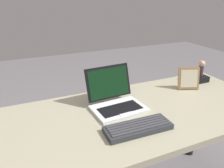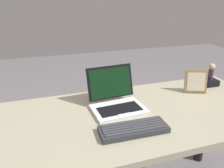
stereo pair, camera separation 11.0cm
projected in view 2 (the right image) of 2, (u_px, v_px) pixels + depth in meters
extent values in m
cube|color=gray|center=(127.00, 117.00, 1.12)|extent=(1.65, 0.66, 0.03)
cylinder|color=black|center=(204.00, 124.00, 1.71)|extent=(0.07, 0.07, 0.68)
cube|color=silver|center=(118.00, 109.00, 1.15)|extent=(0.28, 0.21, 0.02)
cube|color=black|center=(120.00, 109.00, 1.13)|extent=(0.23, 0.12, 0.00)
cube|color=silver|center=(124.00, 114.00, 1.08)|extent=(0.07, 0.04, 0.00)
cube|color=black|center=(110.00, 82.00, 1.21)|extent=(0.26, 0.08, 0.17)
cube|color=black|center=(111.00, 83.00, 1.20)|extent=(0.24, 0.06, 0.15)
cube|color=#4CF259|center=(111.00, 85.00, 1.21)|extent=(0.22, 0.02, 0.01)
cube|color=#2B2D33|center=(134.00, 129.00, 0.97)|extent=(0.31, 0.12, 0.03)
cube|color=#38383D|center=(137.00, 131.00, 0.94)|extent=(0.28, 0.02, 0.00)
cube|color=#38383D|center=(135.00, 129.00, 0.95)|extent=(0.28, 0.02, 0.00)
cube|color=#38383D|center=(134.00, 126.00, 0.97)|extent=(0.28, 0.02, 0.00)
cube|color=#38383D|center=(132.00, 124.00, 0.98)|extent=(0.28, 0.02, 0.00)
cube|color=#38383D|center=(131.00, 122.00, 1.00)|extent=(0.28, 0.02, 0.00)
cube|color=olive|center=(196.00, 81.00, 1.34)|extent=(0.14, 0.09, 0.14)
cube|color=beige|center=(196.00, 82.00, 1.33)|extent=(0.11, 0.06, 0.11)
cube|color=olive|center=(193.00, 88.00, 1.38)|extent=(0.02, 0.02, 0.03)
cube|color=black|center=(209.00, 82.00, 1.47)|extent=(0.09, 0.09, 0.04)
cylinder|color=#3A2936|center=(211.00, 74.00, 1.45)|extent=(0.03, 0.03, 0.07)
sphere|color=tan|center=(212.00, 67.00, 1.43)|extent=(0.04, 0.04, 0.04)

